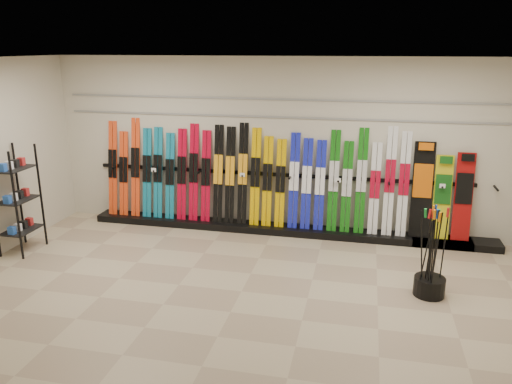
# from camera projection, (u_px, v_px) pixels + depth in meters

# --- Properties ---
(floor) EXTENTS (8.00, 8.00, 0.00)m
(floor) POSITION_uv_depth(u_px,v_px,m) (241.00, 291.00, 6.68)
(floor) COLOR #9D876C
(floor) RESTS_ON ground
(back_wall) EXTENTS (8.00, 0.00, 8.00)m
(back_wall) POSITION_uv_depth(u_px,v_px,m) (276.00, 146.00, 8.59)
(back_wall) COLOR beige
(back_wall) RESTS_ON floor
(ceiling) EXTENTS (8.00, 8.00, 0.00)m
(ceiling) POSITION_uv_depth(u_px,v_px,m) (239.00, 60.00, 5.83)
(ceiling) COLOR silver
(ceiling) RESTS_ON back_wall
(ski_rack_base) EXTENTS (8.00, 0.40, 0.12)m
(ski_rack_base) POSITION_uv_depth(u_px,v_px,m) (286.00, 230.00, 8.75)
(ski_rack_base) COLOR black
(ski_rack_base) RESTS_ON floor
(skis) EXTENTS (5.38, 0.29, 1.80)m
(skis) POSITION_uv_depth(u_px,v_px,m) (249.00, 178.00, 8.71)
(skis) COLOR #EF4317
(skis) RESTS_ON ski_rack_base
(snowboards) EXTENTS (0.95, 0.24, 1.57)m
(snowboards) POSITION_uv_depth(u_px,v_px,m) (441.00, 194.00, 8.07)
(snowboards) COLOR black
(snowboards) RESTS_ON ski_rack_base
(accessory_rack) EXTENTS (0.40, 0.60, 1.69)m
(accessory_rack) POSITION_uv_depth(u_px,v_px,m) (18.00, 200.00, 7.78)
(accessory_rack) COLOR black
(accessory_rack) RESTS_ON floor
(pole_bin) EXTENTS (0.40, 0.40, 0.25)m
(pole_bin) POSITION_uv_depth(u_px,v_px,m) (429.00, 286.00, 6.55)
(pole_bin) COLOR black
(pole_bin) RESTS_ON floor
(ski_poles) EXTENTS (0.37, 0.33, 1.18)m
(ski_poles) POSITION_uv_depth(u_px,v_px,m) (431.00, 252.00, 6.41)
(ski_poles) COLOR black
(ski_poles) RESTS_ON pole_bin
(slatwall_rail_0) EXTENTS (7.60, 0.02, 0.03)m
(slatwall_rail_0) POSITION_uv_depth(u_px,v_px,m) (276.00, 117.00, 8.43)
(slatwall_rail_0) COLOR gray
(slatwall_rail_0) RESTS_ON back_wall
(slatwall_rail_1) EXTENTS (7.60, 0.02, 0.03)m
(slatwall_rail_1) POSITION_uv_depth(u_px,v_px,m) (276.00, 99.00, 8.35)
(slatwall_rail_1) COLOR gray
(slatwall_rail_1) RESTS_ON back_wall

